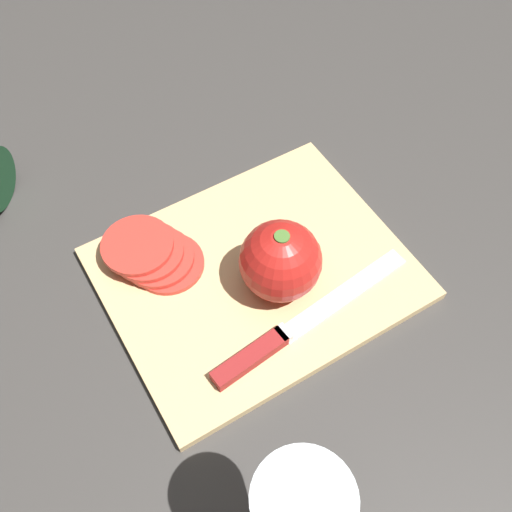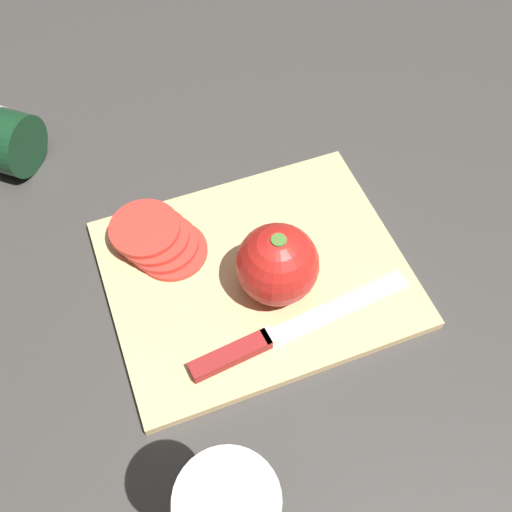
{
  "view_description": "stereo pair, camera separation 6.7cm",
  "coord_description": "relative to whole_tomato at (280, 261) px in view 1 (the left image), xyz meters",
  "views": [
    {
      "loc": [
        -0.14,
        -0.32,
        0.6
      ],
      "look_at": [
        0.05,
        -0.01,
        0.04
      ],
      "focal_mm": 42.0,
      "sensor_mm": 36.0,
      "label": 1
    },
    {
      "loc": [
        -0.08,
        -0.35,
        0.6
      ],
      "look_at": [
        0.05,
        -0.01,
        0.04
      ],
      "focal_mm": 42.0,
      "sensor_mm": 36.0,
      "label": 2
    }
  ],
  "objects": [
    {
      "name": "tomato_slice_stack_near",
      "position": [
        -0.11,
        0.1,
        -0.03
      ],
      "size": [
        0.11,
        0.11,
        0.03
      ],
      "color": "red",
      "rests_on": "cutting_board"
    },
    {
      "name": "cutting_board",
      "position": [
        -0.01,
        0.03,
        -0.05
      ],
      "size": [
        0.34,
        0.28,
        0.01
      ],
      "color": "tan",
      "rests_on": "ground_plane"
    },
    {
      "name": "whole_tomato",
      "position": [
        0.0,
        0.0,
        0.0
      ],
      "size": [
        0.09,
        0.09,
        0.09
      ],
      "color": "red",
      "rests_on": "cutting_board"
    },
    {
      "name": "knife",
      "position": [
        -0.05,
        -0.06,
        -0.04
      ],
      "size": [
        0.27,
        0.05,
        0.01
      ],
      "rotation": [
        0.0,
        0.0,
        0.11
      ],
      "color": "silver",
      "rests_on": "cutting_board"
    },
    {
      "name": "ground_plane",
      "position": [
        -0.07,
        0.03,
        -0.06
      ],
      "size": [
        3.0,
        3.0,
        0.0
      ],
      "primitive_type": "plane",
      "color": "#383533"
    }
  ]
}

